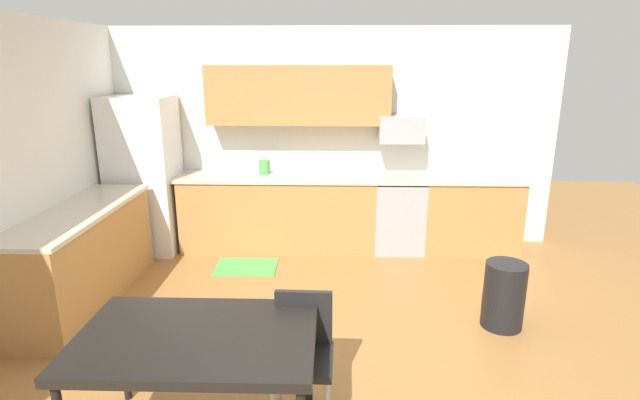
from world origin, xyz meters
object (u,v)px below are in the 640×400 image
Objects in this scene: microwave at (401,129)px; trash_bin at (504,295)px; oven_range at (398,214)px; kettle at (264,168)px; chair_near_table at (303,347)px; refrigerator at (145,175)px; dining_table at (197,343)px.

microwave is 2.42m from trash_bin.
kettle reaches higher than oven_range.
chair_near_table is 3.23m from kettle.
trash_bin is (0.71, -1.98, -1.20)m from microwave.
chair_near_table is (2.12, -2.99, -0.44)m from refrigerator.
chair_near_table is (-1.00, -3.17, -1.00)m from microwave.
dining_table is 7.00× the size of kettle.
microwave is 3.47m from chair_near_table.
oven_range is 1.05m from microwave.
microwave reaches higher than kettle.
dining_table is at bearing -89.07° from kettle.
dining_table is (1.51, -3.26, -0.25)m from refrigerator.
refrigerator is at bearing -178.53° from oven_range.
dining_table is at bearing -155.79° from chair_near_table.
trash_bin is (3.83, -1.80, -0.65)m from refrigerator.
refrigerator is 1.36× the size of dining_table.
microwave is (-0.00, 0.10, 1.05)m from oven_range.
refrigerator is at bearing 125.33° from chair_near_table.
chair_near_table is at bearing -108.12° from oven_range.
kettle is (-0.66, 3.12, 0.52)m from chair_near_table.
refrigerator is 9.49× the size of kettle.
trash_bin is (1.71, 1.19, -0.20)m from chair_near_table.
oven_range is 0.65× the size of dining_table.
kettle is at bearing 5.11° from refrigerator.
oven_range is at bearing 64.26° from dining_table.
dining_table is 2.77m from trash_bin.
dining_table is at bearing -147.73° from trash_bin.
trash_bin is 3.14m from kettle.
chair_near_table is 4.25× the size of kettle.
dining_table is (-1.61, -3.44, -0.81)m from microwave.
oven_range is 2.01m from trash_bin.
refrigerator is 3.51× the size of microwave.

